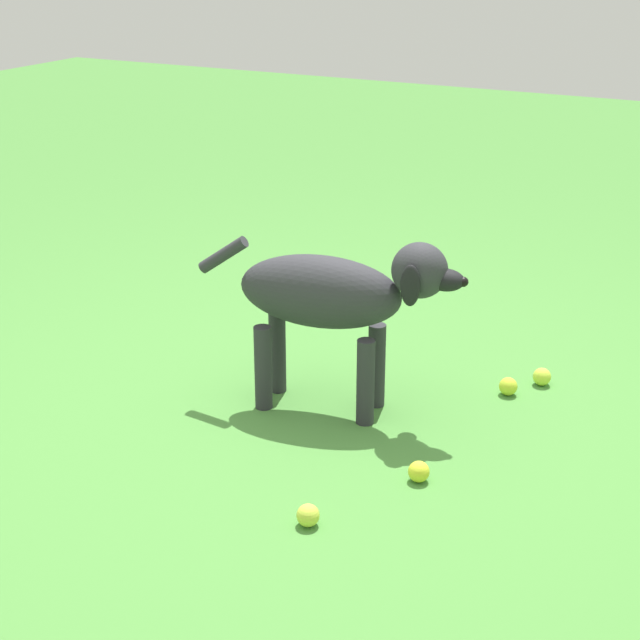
{
  "coord_description": "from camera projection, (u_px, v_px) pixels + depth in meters",
  "views": [
    {
      "loc": [
        -1.38,
        2.68,
        1.6
      ],
      "look_at": [
        0.08,
        -0.11,
        0.33
      ],
      "focal_mm": 56.33,
      "sensor_mm": 36.0,
      "label": 1
    }
  ],
  "objects": [
    {
      "name": "tennis_ball_1",
      "position": [
        419.0,
        472.0,
        3.04
      ],
      "size": [
        0.07,
        0.07,
        0.07
      ],
      "primitive_type": "sphere",
      "color": "#CFD62F",
      "rests_on": "ground"
    },
    {
      "name": "ground",
      "position": [
        326.0,
        424.0,
        3.4
      ],
      "size": [
        14.0,
        14.0,
        0.0
      ],
      "primitive_type": "plane",
      "color": "#478438"
    },
    {
      "name": "tennis_ball_0",
      "position": [
        303.0,
        291.0,
        4.51
      ],
      "size": [
        0.07,
        0.07,
        0.07
      ],
      "primitive_type": "sphere",
      "color": "#D7E141",
      "rests_on": "ground"
    },
    {
      "name": "dog",
      "position": [
        336.0,
        296.0,
        3.35
      ],
      "size": [
        0.93,
        0.31,
        0.63
      ],
      "rotation": [
        0.0,
        0.0,
        3.3
      ],
      "color": "#2D2D33",
      "rests_on": "ground"
    },
    {
      "name": "tennis_ball_2",
      "position": [
        308.0,
        515.0,
        2.82
      ],
      "size": [
        0.07,
        0.07,
        0.07
      ],
      "primitive_type": "sphere",
      "color": "#C5D741",
      "rests_on": "ground"
    },
    {
      "name": "tennis_ball_3",
      "position": [
        508.0,
        386.0,
        3.59
      ],
      "size": [
        0.07,
        0.07,
        0.07
      ],
      "primitive_type": "sphere",
      "color": "#C1D731",
      "rests_on": "ground"
    },
    {
      "name": "tennis_ball_4",
      "position": [
        542.0,
        377.0,
        3.67
      ],
      "size": [
        0.07,
        0.07,
        0.07
      ],
      "primitive_type": "sphere",
      "color": "#C2DD3C",
      "rests_on": "ground"
    }
  ]
}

